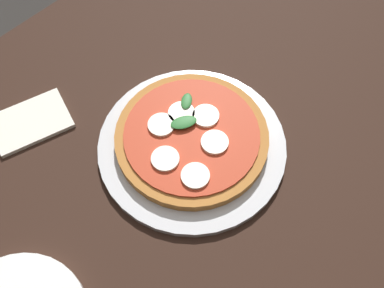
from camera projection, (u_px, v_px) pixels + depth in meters
The scene contains 5 objects.
ground_plane at pixel (202, 234), 1.44m from camera, with size 6.00×6.00×0.00m, color #2D2B28.
dining_table at pixel (208, 130), 0.87m from camera, with size 1.53×0.82×0.76m.
serving_tray at pixel (192, 145), 0.72m from camera, with size 0.32×0.32×0.01m, color silver.
pizza at pixel (191, 137), 0.71m from camera, with size 0.25×0.25×0.03m.
napkin at pixel (31, 122), 0.75m from camera, with size 0.13×0.09×0.01m, color white.
Camera 1 is at (0.36, 0.29, 1.39)m, focal length 40.26 mm.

